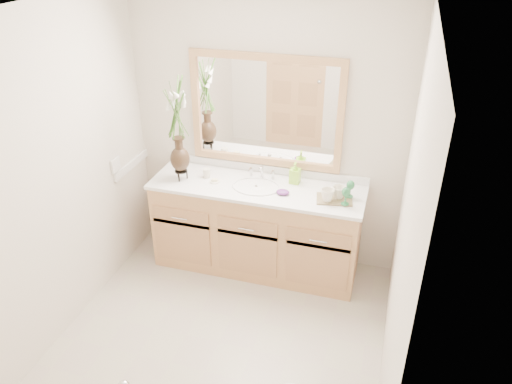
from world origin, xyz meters
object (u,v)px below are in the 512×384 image
(tumbler, at_px, (207,173))
(tray, at_px, (334,199))
(flower_vase, at_px, (177,120))
(soap_bottle, at_px, (295,174))

(tumbler, relative_size, tray, 0.29)
(flower_vase, distance_m, soap_bottle, 1.09)
(soap_bottle, height_order, tray, soap_bottle)
(tumbler, relative_size, soap_bottle, 0.47)
(tray, bearing_deg, soap_bottle, 141.15)
(tumbler, bearing_deg, tray, -4.40)
(flower_vase, relative_size, tumbler, 9.92)
(soap_bottle, bearing_deg, tray, -25.30)
(soap_bottle, relative_size, tray, 0.60)
(tray, bearing_deg, flower_vase, 170.30)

